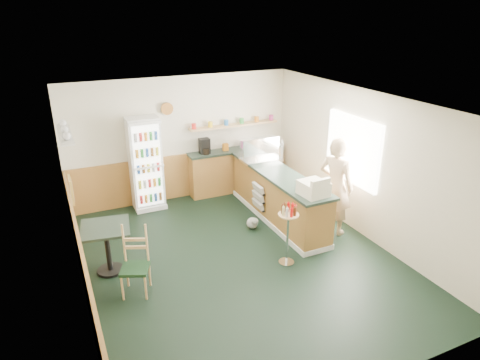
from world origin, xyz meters
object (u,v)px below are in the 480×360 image
drinks_fridge (146,164)px  cafe_chair (133,258)px  cash_register (313,188)px  condiment_stand (288,225)px  display_case (261,150)px  cafe_table (107,240)px  shopkeeper (335,186)px

drinks_fridge → cafe_chair: 3.00m
cash_register → condiment_stand: (-0.66, -0.30, -0.41)m
cash_register → display_case: bearing=85.8°
display_case → condiment_stand: bearing=-106.4°
cash_register → cafe_table: size_ratio=0.53×
display_case → cafe_table: (-3.40, -1.25, -0.67)m
drinks_fridge → cafe_chair: size_ratio=1.84×
cash_register → drinks_fridge: bearing=123.8°
drinks_fridge → display_case: size_ratio=2.36×
drinks_fridge → condiment_stand: size_ratio=1.85×
display_case → shopkeeper: size_ratio=0.45×
shopkeeper → cafe_chair: 3.85m
cafe_chair → cash_register: bearing=22.7°
shopkeeper → condiment_stand: 1.50m
display_case → condiment_stand: size_ratio=0.78×
shopkeeper → condiment_stand: shopkeeper is taller
display_case → shopkeeper: (0.70, -1.65, -0.31)m
drinks_fridge → cash_register: (2.23, -2.86, 0.15)m
drinks_fridge → condiment_stand: (1.57, -3.15, -0.26)m
drinks_fridge → shopkeeper: 3.89m
display_case → cafe_chair: display_case is taller
cash_register → cafe_chair: cash_register is taller
display_case → shopkeeper: bearing=-67.0°
drinks_fridge → display_case: drinks_fridge is taller
cafe_chair → display_case: bearing=54.7°
cafe_table → cafe_chair: size_ratio=0.80×
condiment_stand → cafe_table: condiment_stand is taller
cash_register → condiment_stand: bearing=-160.0°
display_case → cash_register: size_ratio=1.86×
display_case → cafe_chair: size_ratio=0.78×
display_case → cash_register: bearing=-90.0°
drinks_fridge → cash_register: size_ratio=4.39×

